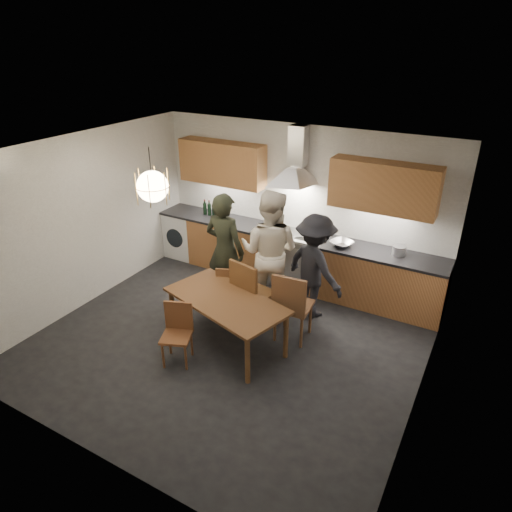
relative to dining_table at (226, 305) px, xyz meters
The scene contains 17 objects.
ground 0.62m from the dining_table, 107.56° to the left, with size 5.00×5.00×0.00m, color black.
room_shell 1.08m from the dining_table, 107.56° to the left, with size 5.02×4.52×2.61m.
counter_run 1.99m from the dining_table, 89.64° to the left, with size 5.00×0.62×0.90m.
range_stove 1.99m from the dining_table, 90.33° to the left, with size 0.90×0.60×0.92m.
wall_fixtures 2.44m from the dining_table, 90.31° to the left, with size 4.30×0.54×1.10m.
pendant_lamp 1.79m from the dining_table, behind, with size 0.43×0.43×0.70m.
dining_table is the anchor object (origin of this frame).
chair_back_left 0.72m from the dining_table, 118.14° to the left, with size 0.48×0.48×0.83m.
chair_back_mid 0.49m from the dining_table, 81.34° to the left, with size 0.57×0.57×1.07m.
chair_back_right 0.87m from the dining_table, 33.86° to the left, with size 0.51×0.51×1.05m.
chair_front 0.70m from the dining_table, 123.62° to the right, with size 0.47×0.47×0.80m.
person_left 1.13m from the dining_table, 123.06° to the left, with size 0.66×0.43×1.80m, color black.
person_mid 1.16m from the dining_table, 87.00° to the left, with size 0.92×0.72×1.89m, color silver.
person_right 1.46m from the dining_table, 60.46° to the left, with size 1.03×0.59×1.59m, color black.
mixing_bowl 2.14m from the dining_table, 65.20° to the left, with size 0.33×0.33×0.08m, color #B7B7BB.
stock_pot 2.69m from the dining_table, 49.74° to the left, with size 0.20×0.20×0.14m, color #BBBBBF.
wine_bottles 2.57m from the dining_table, 127.24° to the left, with size 0.45×0.07×0.27m.
Camera 1 is at (2.85, -4.31, 3.84)m, focal length 32.00 mm.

